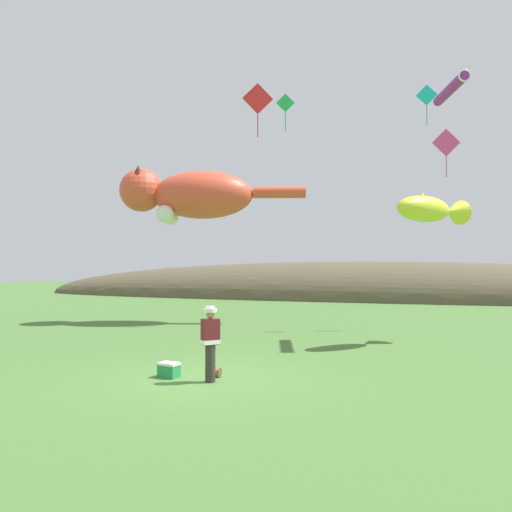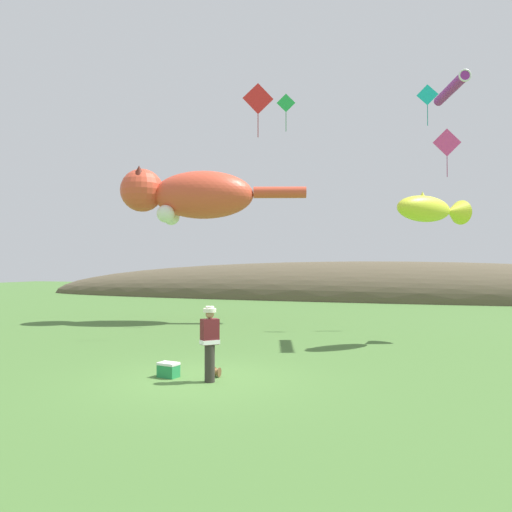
# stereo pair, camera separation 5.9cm
# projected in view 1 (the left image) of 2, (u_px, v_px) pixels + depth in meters

# --- Properties ---
(ground_plane) EXTENTS (120.00, 120.00, 0.00)m
(ground_plane) POSITION_uv_depth(u_px,v_px,m) (203.00, 380.00, 11.89)
(ground_plane) COLOR #477033
(distant_hill_ridge) EXTENTS (61.72, 10.52, 6.19)m
(distant_hill_ridge) POSITION_uv_depth(u_px,v_px,m) (360.00, 298.00, 41.57)
(distant_hill_ridge) COLOR brown
(distant_hill_ridge) RESTS_ON ground
(festival_attendant) EXTENTS (0.48, 0.49, 1.77)m
(festival_attendant) POSITION_uv_depth(u_px,v_px,m) (210.00, 341.00, 11.70)
(festival_attendant) COLOR #332D28
(festival_attendant) RESTS_ON ground
(kite_spool) EXTENTS (0.14, 0.24, 0.24)m
(kite_spool) POSITION_uv_depth(u_px,v_px,m) (218.00, 372.00, 12.20)
(kite_spool) COLOR olive
(kite_spool) RESTS_ON ground
(picnic_cooler) EXTENTS (0.54, 0.41, 0.36)m
(picnic_cooler) POSITION_uv_depth(u_px,v_px,m) (169.00, 370.00, 12.19)
(picnic_cooler) COLOR #268C4C
(picnic_cooler) RESTS_ON ground
(kite_giant_cat) EXTENTS (8.75, 3.91, 2.74)m
(kite_giant_cat) POSITION_uv_depth(u_px,v_px,m) (189.00, 195.00, 24.25)
(kite_giant_cat) COLOR #E04C33
(kite_fish_windsock) EXTENTS (2.80, 3.24, 1.04)m
(kite_fish_windsock) POSITION_uv_depth(u_px,v_px,m) (431.00, 209.00, 17.38)
(kite_fish_windsock) COLOR yellow
(kite_tube_streamer) EXTENTS (1.17, 2.69, 0.44)m
(kite_tube_streamer) POSITION_uv_depth(u_px,v_px,m) (451.00, 89.00, 18.04)
(kite_tube_streamer) COLOR #8C268C
(kite_diamond_teal) EXTENTS (0.92, 0.11, 1.82)m
(kite_diamond_teal) POSITION_uv_depth(u_px,v_px,m) (427.00, 96.00, 21.77)
(kite_diamond_teal) COLOR #19BFBF
(kite_diamond_green) EXTENTS (0.83, 0.27, 1.77)m
(kite_diamond_green) POSITION_uv_depth(u_px,v_px,m) (285.00, 104.00, 23.14)
(kite_diamond_green) COLOR green
(kite_diamond_red) EXTENTS (1.10, 0.54, 2.11)m
(kite_diamond_red) POSITION_uv_depth(u_px,v_px,m) (258.00, 99.00, 19.21)
(kite_diamond_red) COLOR red
(kite_diamond_pink) EXTENTS (1.19, 0.35, 2.13)m
(kite_diamond_pink) POSITION_uv_depth(u_px,v_px,m) (446.00, 143.00, 21.80)
(kite_diamond_pink) COLOR #E53F8C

